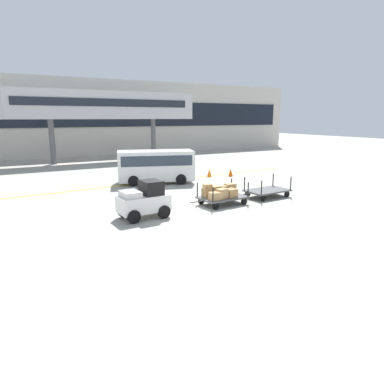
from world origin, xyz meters
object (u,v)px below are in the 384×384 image
at_px(baggage_tug, 144,200).
at_px(shuttle_van, 156,164).
at_px(baggage_cart_middle, 267,191).
at_px(safety_cone_far, 209,173).
at_px(baggage_cart_lead, 221,194).
at_px(safety_cone_near, 231,173).

distance_m(baggage_tug, shuttle_van, 7.90).
bearing_deg(baggage_cart_middle, safety_cone_far, 84.38).
bearing_deg(baggage_cart_lead, baggage_cart_middle, 2.57).
bearing_deg(safety_cone_far, baggage_cart_middle, -95.62).
relative_size(baggage_cart_lead, safety_cone_far, 5.52).
height_order(baggage_cart_lead, baggage_cart_middle, same).
xyz_separation_m(baggage_tug, baggage_cart_lead, (4.08, 0.27, -0.21)).
distance_m(baggage_cart_lead, safety_cone_near, 8.32).
relative_size(shuttle_van, safety_cone_near, 9.36).
relative_size(baggage_tug, shuttle_van, 0.42).
height_order(baggage_tug, safety_cone_far, baggage_tug).
bearing_deg(baggage_cart_middle, shuttle_van, 118.47).
height_order(baggage_cart_lead, shuttle_van, shuttle_van).
xyz_separation_m(baggage_tug, shuttle_van, (3.55, 7.04, 0.48)).
xyz_separation_m(baggage_cart_lead, safety_cone_far, (3.75, 7.08, -0.27)).
xyz_separation_m(baggage_cart_middle, safety_cone_near, (2.13, 6.36, -0.07)).
height_order(baggage_cart_middle, safety_cone_near, baggage_cart_middle).
distance_m(baggage_tug, baggage_cart_middle, 7.17).
distance_m(baggage_cart_middle, safety_cone_near, 6.70).
relative_size(baggage_cart_middle, shuttle_van, 0.59).
distance_m(baggage_tug, baggage_cart_lead, 4.10).
xyz_separation_m(baggage_cart_lead, shuttle_van, (-0.53, 6.77, 0.69)).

